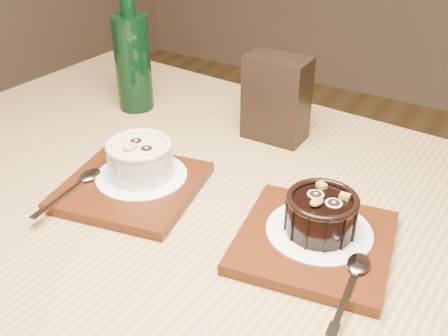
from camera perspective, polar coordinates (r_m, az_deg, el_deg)
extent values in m
cube|color=olive|center=(0.70, -0.63, -6.95)|extent=(1.25, 0.88, 0.04)
cylinder|color=olive|center=(1.43, -10.36, -3.62)|extent=(0.06, 0.06, 0.71)
cube|color=#451E0B|center=(0.75, -9.99, -2.00)|extent=(0.21, 0.21, 0.01)
cylinder|color=white|center=(0.76, -8.96, -0.79)|extent=(0.13, 0.13, 0.00)
cylinder|color=silver|center=(0.75, -9.11, 0.77)|extent=(0.09, 0.09, 0.05)
cylinder|color=#D4C281|center=(0.73, -9.25, 2.24)|extent=(0.08, 0.08, 0.00)
torus|color=silver|center=(0.73, -9.27, 2.48)|extent=(0.09, 0.09, 0.01)
cylinder|color=black|center=(0.75, -9.56, 2.94)|extent=(0.02, 0.02, 0.00)
cylinder|color=black|center=(0.72, -8.44, 2.15)|extent=(0.02, 0.02, 0.00)
ellipsoid|color=tan|center=(0.73, -10.21, 2.31)|extent=(0.02, 0.02, 0.01)
cube|color=#451E0B|center=(0.65, 9.78, -7.93)|extent=(0.21, 0.21, 0.01)
cylinder|color=white|center=(0.66, 10.31, -6.72)|extent=(0.13, 0.13, 0.00)
cylinder|color=black|center=(0.64, 10.50, -5.13)|extent=(0.08, 0.08, 0.04)
cylinder|color=black|center=(0.63, 10.68, -3.61)|extent=(0.07, 0.07, 0.00)
torus|color=black|center=(0.63, 10.71, -3.35)|extent=(0.09, 0.09, 0.01)
cylinder|color=black|center=(0.64, 9.96, -2.79)|extent=(0.02, 0.02, 0.00)
cylinder|color=black|center=(0.63, 11.87, -3.71)|extent=(0.02, 0.02, 0.00)
ellipsoid|color=brown|center=(0.62, 10.05, -3.66)|extent=(0.02, 0.02, 0.01)
cube|color=olive|center=(0.65, 10.57, -1.89)|extent=(0.01, 0.01, 0.01)
cube|color=olive|center=(0.63, 13.01, -3.03)|extent=(0.01, 0.01, 0.01)
cube|color=black|center=(0.86, 5.72, 7.52)|extent=(0.10, 0.06, 0.14)
cylinder|color=black|center=(0.97, -9.87, 11.14)|extent=(0.06, 0.06, 0.17)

